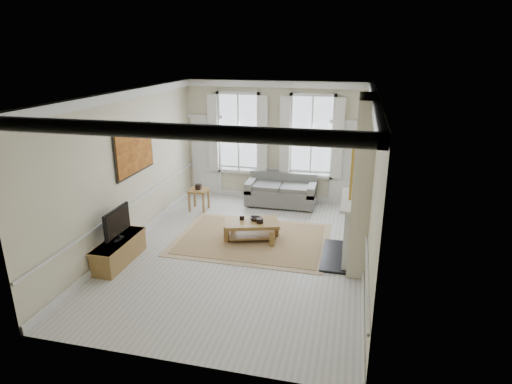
% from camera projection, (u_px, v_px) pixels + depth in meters
% --- Properties ---
extents(floor, '(7.20, 7.20, 0.00)m').
position_uv_depth(floor, '(242.00, 251.00, 9.39)').
color(floor, '#B7B5AD').
rests_on(floor, ground).
extents(ceiling, '(7.20, 7.20, 0.00)m').
position_uv_depth(ceiling, '(241.00, 93.00, 8.30)').
color(ceiling, white).
rests_on(ceiling, back_wall).
extents(back_wall, '(5.20, 0.00, 5.20)m').
position_uv_depth(back_wall, '(275.00, 142.00, 12.16)').
color(back_wall, beige).
rests_on(back_wall, floor).
extents(left_wall, '(0.00, 7.20, 7.20)m').
position_uv_depth(left_wall, '(128.00, 169.00, 9.41)').
color(left_wall, beige).
rests_on(left_wall, floor).
extents(right_wall, '(0.00, 7.20, 7.20)m').
position_uv_depth(right_wall, '(371.00, 186.00, 8.27)').
color(right_wall, beige).
rests_on(right_wall, floor).
extents(window_left, '(1.26, 0.20, 2.20)m').
position_uv_depth(window_left, '(239.00, 133.00, 12.28)').
color(window_left, '#B2BCC6').
rests_on(window_left, back_wall).
extents(window_right, '(1.26, 0.20, 2.20)m').
position_uv_depth(window_right, '(312.00, 137.00, 11.82)').
color(window_right, '#B2BCC6').
rests_on(window_right, back_wall).
extents(door_left, '(0.90, 0.08, 2.30)m').
position_uv_depth(door_left, '(207.00, 157.00, 12.75)').
color(door_left, silver).
rests_on(door_left, floor).
extents(door_right, '(0.90, 0.08, 2.30)m').
position_uv_depth(door_right, '(347.00, 165.00, 11.85)').
color(door_right, silver).
rests_on(door_right, floor).
extents(painting, '(0.05, 1.66, 1.06)m').
position_uv_depth(painting, '(135.00, 151.00, 9.56)').
color(painting, '#C67821').
rests_on(painting, left_wall).
extents(chimney_breast, '(0.35, 1.70, 3.38)m').
position_uv_depth(chimney_breast, '(362.00, 182.00, 8.50)').
color(chimney_breast, beige).
rests_on(chimney_breast, floor).
extents(hearth, '(0.55, 1.50, 0.05)m').
position_uv_depth(hearth, '(335.00, 256.00, 9.12)').
color(hearth, black).
rests_on(hearth, floor).
extents(fireplace, '(0.21, 1.45, 1.33)m').
position_uv_depth(fireplace, '(347.00, 226.00, 8.85)').
color(fireplace, silver).
rests_on(fireplace, floor).
extents(mirror, '(0.06, 1.26, 1.06)m').
position_uv_depth(mirror, '(352.00, 165.00, 8.43)').
color(mirror, gold).
rests_on(mirror, chimney_breast).
extents(sofa, '(1.93, 0.94, 0.88)m').
position_uv_depth(sofa, '(281.00, 192.00, 12.07)').
color(sofa, slate).
rests_on(sofa, floor).
extents(side_table, '(0.51, 0.51, 0.59)m').
position_uv_depth(side_table, '(199.00, 193.00, 11.63)').
color(side_table, brown).
rests_on(side_table, floor).
extents(rug, '(3.50, 2.60, 0.02)m').
position_uv_depth(rug, '(252.00, 239.00, 9.95)').
color(rug, olive).
rests_on(rug, floor).
extents(coffee_table, '(1.37, 1.04, 0.46)m').
position_uv_depth(coffee_table, '(252.00, 225.00, 9.83)').
color(coffee_table, brown).
rests_on(coffee_table, rug).
extents(ceramic_pot_a, '(0.11, 0.11, 0.11)m').
position_uv_depth(ceramic_pot_a, '(242.00, 217.00, 9.89)').
color(ceramic_pot_a, black).
rests_on(ceramic_pot_a, coffee_table).
extents(ceramic_pot_b, '(0.15, 0.15, 0.11)m').
position_uv_depth(ceramic_pot_b, '(260.00, 221.00, 9.70)').
color(ceramic_pot_b, black).
rests_on(ceramic_pot_b, coffee_table).
extents(bowl, '(0.27, 0.27, 0.06)m').
position_uv_depth(bowl, '(255.00, 219.00, 9.87)').
color(bowl, black).
rests_on(bowl, coffee_table).
extents(tv_stand, '(0.46, 1.43, 0.51)m').
position_uv_depth(tv_stand, '(119.00, 251.00, 8.82)').
color(tv_stand, brown).
rests_on(tv_stand, floor).
extents(tv, '(0.08, 0.90, 0.68)m').
position_uv_depth(tv, '(117.00, 222.00, 8.61)').
color(tv, black).
rests_on(tv, tv_stand).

